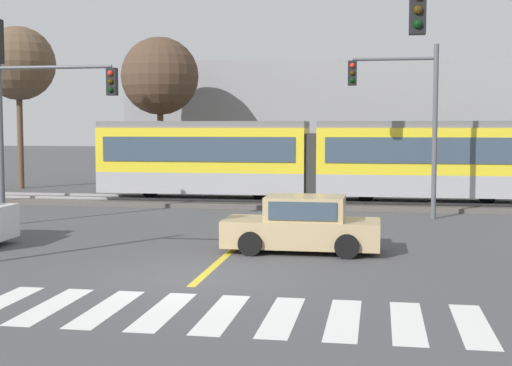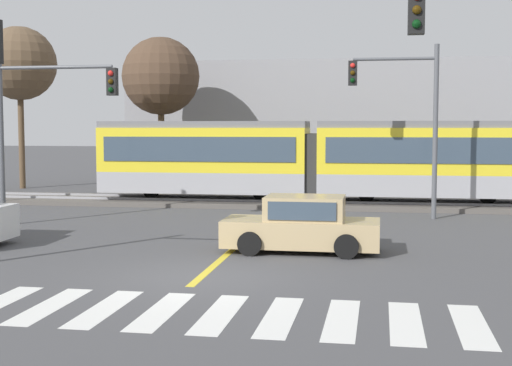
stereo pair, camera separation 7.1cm
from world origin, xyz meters
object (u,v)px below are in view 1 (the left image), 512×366
object	(u,v)px
bare_tree_far_west	(18,64)
sedan_crossing	(302,226)
traffic_light_mid_left	(40,111)
bare_tree_west	(160,77)
traffic_light_far_right	(406,106)
light_rail_tram	(313,158)

from	to	relation	value
bare_tree_far_west	sedan_crossing	bearing A→B (deg)	-45.18
sedan_crossing	traffic_light_mid_left	distance (m)	10.31
traffic_light_mid_left	bare_tree_west	world-z (taller)	bare_tree_west
sedan_crossing	traffic_light_mid_left	world-z (taller)	traffic_light_mid_left
sedan_crossing	traffic_light_mid_left	size ratio (longest dim) A/B	0.71
traffic_light_far_right	bare_tree_far_west	world-z (taller)	bare_tree_far_west
sedan_crossing	bare_tree_far_west	distance (m)	24.97
light_rail_tram	bare_tree_west	size ratio (longest dim) A/B	2.36
bare_tree_west	light_rail_tram	bearing A→B (deg)	-28.24
bare_tree_west	traffic_light_far_right	bearing A→B (deg)	-34.44
traffic_light_far_right	bare_tree_west	size ratio (longest dim) A/B	0.81
traffic_light_mid_left	bare_tree_far_west	world-z (taller)	bare_tree_far_west
traffic_light_far_right	bare_tree_far_west	distance (m)	22.45
light_rail_tram	sedan_crossing	distance (m)	11.45
light_rail_tram	traffic_light_mid_left	size ratio (longest dim) A/B	3.11
sedan_crossing	traffic_light_mid_left	xyz separation A→B (m)	(-9.17, 3.46, 3.20)
traffic_light_mid_left	sedan_crossing	bearing A→B (deg)	-20.66
traffic_light_mid_left	bare_tree_far_west	size ratio (longest dim) A/B	0.68
traffic_light_mid_left	bare_tree_west	xyz separation A→B (m)	(0.46, 12.22, 1.98)
sedan_crossing	traffic_light_far_right	xyz separation A→B (m)	(3.05, 7.61, 3.42)
light_rail_tram	traffic_light_far_right	xyz separation A→B (m)	(3.72, -3.75, 2.07)
traffic_light_mid_left	bare_tree_west	size ratio (longest dim) A/B	0.76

